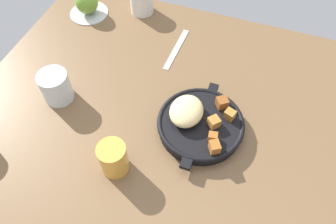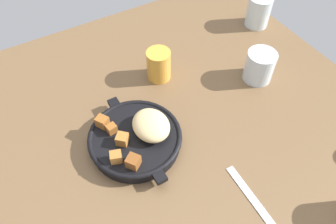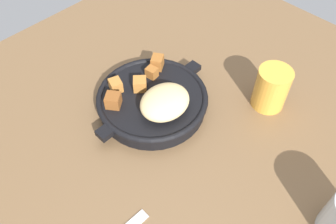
{
  "view_description": "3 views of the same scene",
  "coord_description": "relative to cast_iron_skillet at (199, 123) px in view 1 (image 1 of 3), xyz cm",
  "views": [
    {
      "loc": [
        -41.16,
        -17.8,
        68.2
      ],
      "look_at": [
        0.75,
        -2.76,
        5.42
      ],
      "focal_mm": 35.06,
      "sensor_mm": 36.0,
      "label": 1
    },
    {
      "loc": [
        41.17,
        -24.66,
        62.06
      ],
      "look_at": [
        0.56,
        -1.13,
        3.88
      ],
      "focal_mm": 34.6,
      "sensor_mm": 36.0,
      "label": 2
    },
    {
      "loc": [
        31.28,
        22.14,
        51.69
      ],
      "look_at": [
        4.85,
        -3.8,
        6.52
      ],
      "focal_mm": 37.42,
      "sensor_mm": 36.0,
      "label": 3
    }
  ],
  "objects": [
    {
      "name": "ground_plane",
      "position": [
        -2.28,
        10.16,
        -3.62
      ],
      "size": [
        93.05,
        99.3,
        2.4
      ],
      "primitive_type": "cube",
      "color": "brown"
    },
    {
      "name": "butter_knife",
      "position": [
        24.35,
        14.05,
        -2.24
      ],
      "size": [
        17.5,
        2.13,
        0.36
      ],
      "primitive_type": "cube",
      "rotation": [
        0.0,
        0.0,
        -0.03
      ],
      "color": "silver",
      "rests_on": "ground_plane"
    },
    {
      "name": "red_apple",
      "position": [
        30.48,
        46.1,
        1.76
      ],
      "size": [
        7.17,
        7.17,
        7.17
      ],
      "primitive_type": "sphere",
      "color": "olive",
      "rests_on": "saucer_plate"
    },
    {
      "name": "ceramic_mug_white",
      "position": [
        37.31,
        30.25,
        1.3
      ],
      "size": [
        7.3,
        7.3,
        7.45
      ],
      "primitive_type": "cylinder",
      "color": "silver",
      "rests_on": "ground_plane"
    },
    {
      "name": "water_glass_short",
      "position": [
        -2.88,
        37.21,
        1.7
      ],
      "size": [
        7.61,
        7.61,
        8.25
      ],
      "primitive_type": "cylinder",
      "color": "silver",
      "rests_on": "ground_plane"
    },
    {
      "name": "cast_iron_skillet",
      "position": [
        0.0,
        0.0,
        0.0
      ],
      "size": [
        25.3,
        21.04,
        7.0
      ],
      "color": "black",
      "rests_on": "ground_plane"
    },
    {
      "name": "saucer_plate",
      "position": [
        30.48,
        46.1,
        -2.12
      ],
      "size": [
        12.29,
        12.29,
        0.6
      ],
      "primitive_type": "cylinder",
      "color": "#B7BABF",
      "rests_on": "ground_plane"
    },
    {
      "name": "juice_glass_amber",
      "position": [
        -16.39,
        14.73,
        1.74
      ],
      "size": [
        6.33,
        6.33,
        8.34
      ],
      "primitive_type": "cylinder",
      "color": "gold",
      "rests_on": "ground_plane"
    }
  ]
}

